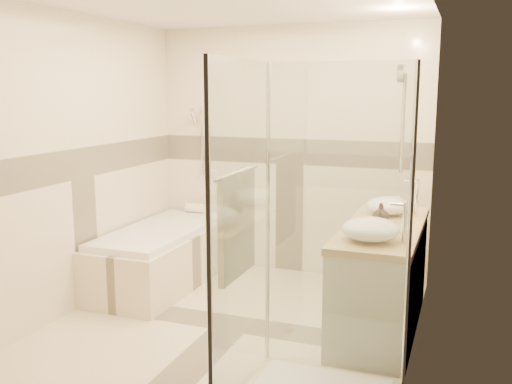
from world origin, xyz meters
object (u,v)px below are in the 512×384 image
(bathtub, at_px, (162,253))
(amenity_bottle_a, at_px, (380,218))
(vessel_sink_near, at_px, (388,206))
(vessel_sink_far, at_px, (371,229))
(vanity, at_px, (381,278))
(shower_enclosure, at_px, (300,325))
(amenity_bottle_b, at_px, (381,214))

(bathtub, bearing_deg, amenity_bottle_a, -11.56)
(vessel_sink_near, bearing_deg, vessel_sink_far, -90.00)
(vessel_sink_far, height_order, amenity_bottle_a, vessel_sink_far)
(vessel_sink_near, xyz_separation_m, amenity_bottle_a, (0.00, -0.49, -0.00))
(vanity, relative_size, shower_enclosure, 0.79)
(bathtub, distance_m, amenity_bottle_b, 2.25)
(amenity_bottle_b, bearing_deg, amenity_bottle_a, -90.00)
(vanity, height_order, vessel_sink_near, vessel_sink_near)
(vessel_sink_near, height_order, amenity_bottle_b, amenity_bottle_b)
(shower_enclosure, distance_m, vessel_sink_near, 1.74)
(vessel_sink_near, relative_size, amenity_bottle_b, 2.10)
(vessel_sink_near, bearing_deg, bathtub, -178.62)
(amenity_bottle_b, bearing_deg, shower_enclosure, -102.32)
(shower_enclosure, bearing_deg, vanity, 77.03)
(amenity_bottle_a, bearing_deg, vessel_sink_near, 90.00)
(vessel_sink_near, relative_size, vessel_sink_far, 0.91)
(shower_enclosure, distance_m, amenity_bottle_b, 1.35)
(shower_enclosure, xyz_separation_m, amenity_bottle_a, (0.27, 1.18, 0.41))
(bathtub, height_order, vessel_sink_far, vessel_sink_far)
(vanity, relative_size, amenity_bottle_a, 11.58)
(amenity_bottle_a, bearing_deg, vessel_sink_far, -90.00)
(vessel_sink_near, height_order, vessel_sink_far, vessel_sink_far)
(vanity, xyz_separation_m, amenity_bottle_b, (-0.02, -0.02, 0.51))
(amenity_bottle_a, bearing_deg, bathtub, 168.44)
(bathtub, xyz_separation_m, vessel_sink_near, (2.13, 0.05, 0.62))
(shower_enclosure, bearing_deg, bathtub, 138.90)
(vessel_sink_far, bearing_deg, vanity, 87.69)
(shower_enclosure, relative_size, vessel_sink_far, 5.14)
(bathtub, height_order, shower_enclosure, shower_enclosure)
(amenity_bottle_a, height_order, amenity_bottle_b, amenity_bottle_b)
(bathtub, xyz_separation_m, vessel_sink_far, (2.13, -0.85, 0.62))
(vessel_sink_near, xyz_separation_m, amenity_bottle_b, (0.00, -0.42, 0.01))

